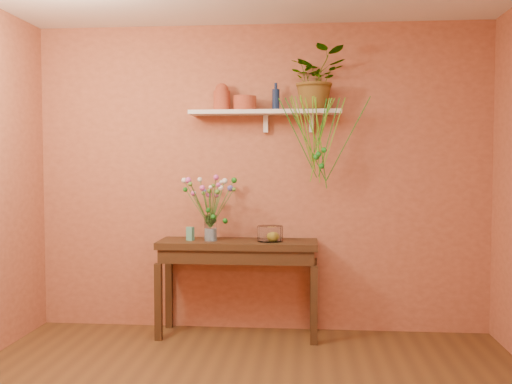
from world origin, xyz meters
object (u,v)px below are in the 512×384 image
glass_bowl (270,234)px  blue_bottle (276,99)px  terracotta_jug (222,98)px  spider_plant (316,79)px  bouquet (211,194)px  sideboard (238,254)px  glass_vase (211,230)px

glass_bowl → blue_bottle: bearing=75.4°
terracotta_jug → spider_plant: bearing=-2.0°
blue_bottle → spider_plant: spider_plant is taller
terracotta_jug → glass_bowl: terracotta_jug is taller
bouquet → terracotta_jug: bearing=67.1°
blue_bottle → terracotta_jug: bearing=-179.1°
sideboard → blue_bottle: (0.32, 0.13, 1.33)m
terracotta_jug → blue_bottle: terracotta_jug is taller
bouquet → glass_bowl: size_ratio=2.23×
terracotta_jug → bouquet: terracotta_jug is taller
glass_vase → glass_bowl: (0.51, 0.01, -0.03)m
terracotta_jug → glass_bowl: bearing=-18.2°
spider_plant → glass_vase: spider_plant is taller
glass_bowl → sideboard: bearing=176.9°
spider_plant → bouquet: (-0.88, -0.13, -0.98)m
blue_bottle → bouquet: size_ratio=0.49×
terracotta_jug → glass_vase: (-0.08, -0.15, -1.14)m
terracotta_jug → glass_bowl: size_ratio=1.10×
blue_bottle → bouquet: blue_bottle is taller
sideboard → blue_bottle: bearing=22.9°
bouquet → glass_bowl: (0.50, 0.02, -0.34)m
glass_vase → bouquet: bouquet is taller
blue_bottle → glass_vase: 1.25m
sideboard → spider_plant: 1.64m
sideboard → spider_plant: spider_plant is taller
bouquet → glass_vase: bearing=124.1°
spider_plant → glass_vase: size_ratio=2.35×
blue_bottle → bouquet: 0.99m
sideboard → glass_vase: 0.32m
spider_plant → glass_bowl: spider_plant is taller
sideboard → blue_bottle: size_ratio=5.75×
terracotta_jug → glass_vase: bearing=-117.6°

